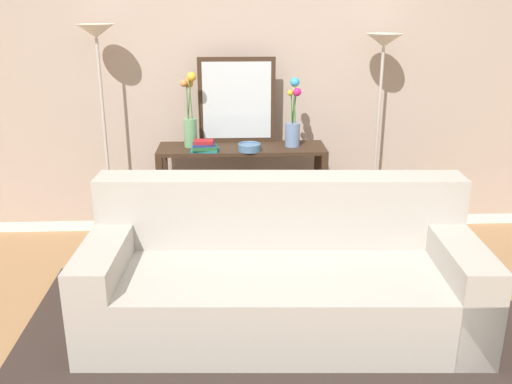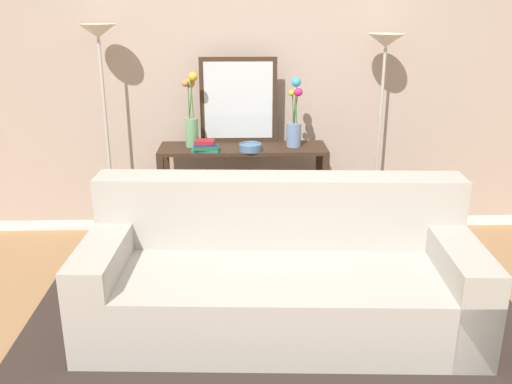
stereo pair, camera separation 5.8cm
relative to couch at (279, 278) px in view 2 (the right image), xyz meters
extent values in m
cube|color=#9E754C|center=(-0.06, -0.45, -0.32)|extent=(16.00, 16.00, 0.02)
cube|color=white|center=(-0.06, 1.61, -0.26)|extent=(12.00, 0.15, 0.09)
cube|color=#B29E8E|center=(-0.06, 1.61, 1.13)|extent=(12.00, 0.14, 2.70)
cube|color=#332823|center=(0.00, -0.16, -0.30)|extent=(3.17, 1.91, 0.01)
cube|color=#ADA89E|center=(0.00, -0.06, -0.10)|extent=(2.38, 1.06, 0.42)
cube|color=#ADA89E|center=(0.01, 0.28, 0.34)|extent=(2.34, 0.37, 0.46)
cube|color=#ADA89E|center=(-1.05, -0.02, -0.01)|extent=(0.29, 0.96, 0.60)
cube|color=#ADA89E|center=(1.04, -0.11, -0.01)|extent=(0.29, 0.96, 0.60)
cube|color=#382619|center=(-0.21, 1.20, 0.51)|extent=(1.32, 0.39, 0.03)
cube|color=#382619|center=(-0.21, 1.20, -0.16)|extent=(1.21, 0.33, 0.01)
cube|color=#382619|center=(-0.84, 1.03, 0.09)|extent=(0.05, 0.05, 0.81)
cube|color=#382619|center=(0.42, 1.03, 0.09)|extent=(0.05, 0.05, 0.81)
cube|color=#382619|center=(-0.84, 1.37, 0.09)|extent=(0.05, 0.05, 0.81)
cube|color=#382619|center=(0.42, 1.37, 0.09)|extent=(0.05, 0.05, 0.81)
cylinder|color=#B7B2A8|center=(-1.28, 1.26, -0.30)|extent=(0.26, 0.26, 0.02)
cylinder|color=#B7B2A8|center=(-1.28, 1.26, 0.53)|extent=(0.02, 0.02, 1.64)
cone|color=silver|center=(-1.28, 1.26, 1.40)|extent=(0.28, 0.28, 0.10)
cylinder|color=#B7B2A8|center=(0.88, 1.26, -0.30)|extent=(0.26, 0.26, 0.02)
cylinder|color=#B7B2A8|center=(0.88, 1.26, 0.50)|extent=(0.02, 0.02, 1.57)
cone|color=silver|center=(0.88, 1.26, 1.33)|extent=(0.28, 0.28, 0.10)
cube|color=#382619|center=(-0.24, 1.37, 0.86)|extent=(0.61, 0.02, 0.68)
cube|color=silver|center=(-0.24, 1.36, 0.86)|extent=(0.54, 0.01, 0.61)
cylinder|color=#669E6B|center=(-0.61, 1.23, 0.64)|extent=(0.10, 0.10, 0.23)
cylinder|color=#3D7538|center=(-0.63, 1.22, 0.89)|extent=(0.01, 0.02, 0.27)
sphere|color=#C27F41|center=(-0.65, 1.22, 1.02)|extent=(0.06, 0.06, 0.06)
cylinder|color=#3D7538|center=(-0.61, 1.24, 0.88)|extent=(0.04, 0.01, 0.27)
sphere|color=orange|center=(-0.61, 1.26, 1.02)|extent=(0.08, 0.08, 0.08)
cylinder|color=#3D7538|center=(-0.60, 1.22, 0.91)|extent=(0.02, 0.02, 0.32)
sphere|color=gold|center=(-0.58, 1.20, 1.07)|extent=(0.07, 0.07, 0.07)
cylinder|color=#6B84AD|center=(0.19, 1.21, 0.62)|extent=(0.12, 0.12, 0.19)
cylinder|color=#3D7538|center=(0.20, 1.22, 0.87)|extent=(0.03, 0.02, 0.31)
sphere|color=#339BC8|center=(0.20, 1.24, 1.02)|extent=(0.07, 0.07, 0.07)
cylinder|color=#3D7538|center=(0.20, 1.22, 0.83)|extent=(0.03, 0.03, 0.24)
sphere|color=#DBCC49|center=(0.22, 1.23, 0.95)|extent=(0.07, 0.07, 0.07)
cylinder|color=#3D7538|center=(0.20, 1.19, 0.83)|extent=(0.02, 0.02, 0.25)
sphere|color=#CF2175|center=(0.22, 1.18, 0.96)|extent=(0.07, 0.07, 0.07)
cylinder|color=#3D7538|center=(0.18, 1.19, 0.83)|extent=(0.02, 0.02, 0.24)
sphere|color=gold|center=(0.16, 1.18, 0.95)|extent=(0.04, 0.04, 0.04)
cylinder|color=#4C7093|center=(-0.15, 1.07, 0.55)|extent=(0.17, 0.17, 0.05)
torus|color=#4C7093|center=(-0.15, 1.07, 0.58)|extent=(0.17, 0.17, 0.01)
cube|color=#1E7075|center=(-0.50, 1.08, 0.53)|extent=(0.22, 0.15, 0.02)
cube|color=#236033|center=(-0.49, 1.07, 0.56)|extent=(0.19, 0.13, 0.03)
cube|color=navy|center=(-0.50, 1.07, 0.58)|extent=(0.18, 0.13, 0.02)
cube|color=maroon|center=(-0.50, 1.07, 0.60)|extent=(0.15, 0.11, 0.02)
cube|color=#BC3328|center=(-0.72, 1.20, -0.26)|extent=(0.05, 0.15, 0.11)
cube|color=maroon|center=(-0.67, 1.20, -0.25)|extent=(0.04, 0.18, 0.11)
cube|color=#1E7075|center=(-0.63, 1.20, -0.26)|extent=(0.05, 0.16, 0.11)
cube|color=#B77F33|center=(-0.58, 1.20, -0.25)|extent=(0.05, 0.13, 0.11)
cube|color=#6B3360|center=(-0.53, 1.20, -0.26)|extent=(0.04, 0.16, 0.10)
cube|color=silver|center=(-0.49, 1.20, -0.25)|extent=(0.03, 0.13, 0.11)
camera|label=1|loc=(-0.30, -3.10, 1.64)|focal=39.44mm
camera|label=2|loc=(-0.24, -3.10, 1.64)|focal=39.44mm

